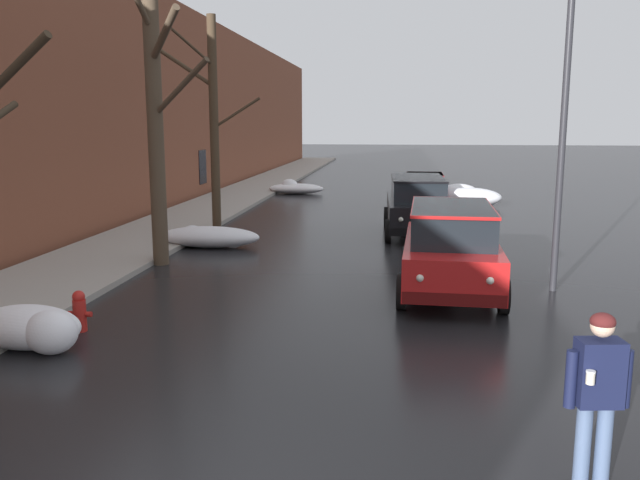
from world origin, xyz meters
The scene contains 15 objects.
left_sidewalk_slab centered at (-6.16, 18.00, 0.07)m, with size 3.07×80.00×0.13m, color gray.
brick_townhouse_facade centered at (-8.20, 18.00, 4.23)m, with size 0.63×80.00×8.46m.
snow_bank_near_corner_left centered at (-3.71, 27.03, 0.28)m, with size 2.73×1.30×0.73m.
snow_bank_along_left_kerb centered at (4.06, 24.57, 0.39)m, with size 1.70×1.30×0.81m.
snow_bank_mid_block_left centered at (-4.22, 4.30, 0.34)m, with size 1.78×1.03×0.69m.
snow_bank_near_corner_right centered at (4.38, 22.84, 0.39)m, with size 2.65×1.35×0.81m.
snow_bank_along_right_kerb centered at (-3.93, 12.89, 0.29)m, with size 2.89×1.21×0.60m.
bare_tree_second_along_sidewalk centered at (-4.42, 10.44, 3.68)m, with size 1.90×2.12×7.20m.
bare_tree_mid_block centered at (-4.52, 15.60, 3.56)m, with size 3.40×2.23×6.78m.
suv_red_approaching_near_lane centered at (2.47, 8.58, 0.99)m, with size 2.19×4.58×1.82m.
suv_black_parked_kerbside_close centered at (1.97, 15.71, 0.99)m, with size 2.14×4.81×1.82m.
sedan_maroon_parked_kerbside_mid centered at (2.44, 22.17, 0.75)m, with size 1.96×4.25×1.42m.
pedestrian_with_coffee centered at (3.27, 1.26, 1.04)m, with size 0.64×0.41×1.76m.
fire_hydrant centered at (-3.94, 5.25, 0.36)m, with size 0.42×0.22×0.71m.
street_lamp_post centered at (4.65, 9.01, 3.45)m, with size 0.44×0.24×6.19m.
Camera 1 is at (1.36, -4.80, 3.49)m, focal length 36.60 mm.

